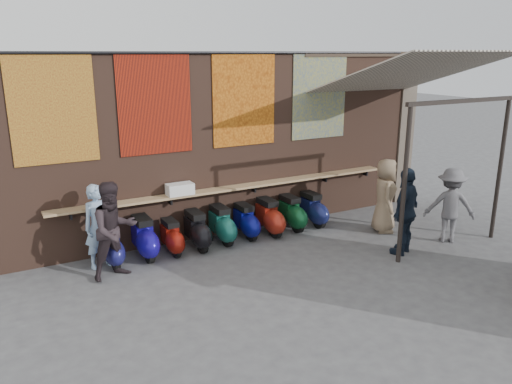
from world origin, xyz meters
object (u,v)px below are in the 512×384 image
(scooter_stool_0, at_px, (111,247))
(scooter_stool_7, at_px, (291,213))
(scooter_stool_2, at_px, (172,237))
(diner_left, at_px, (99,226))
(diner_right, at_px, (114,230))
(shopper_navy, at_px, (406,211))
(scooter_stool_8, at_px, (313,209))
(scooter_stool_1, at_px, (144,238))
(shelf_box, at_px, (180,189))
(scooter_stool_5, at_px, (246,221))
(scooter_stool_4, at_px, (222,225))
(scooter_stool_3, at_px, (197,231))
(shopper_tan, at_px, (385,196))
(shopper_grey, at_px, (450,205))
(scooter_stool_6, at_px, (269,217))

(scooter_stool_0, xyz_separation_m, scooter_stool_7, (4.15, 0.05, 0.02))
(scooter_stool_0, distance_m, scooter_stool_2, 1.21)
(diner_left, bearing_deg, diner_right, -91.24)
(shopper_navy, bearing_deg, scooter_stool_0, -46.30)
(scooter_stool_7, bearing_deg, scooter_stool_8, 0.60)
(scooter_stool_1, xyz_separation_m, scooter_stool_8, (4.09, 0.01, -0.03))
(shelf_box, height_order, scooter_stool_5, shelf_box)
(shelf_box, height_order, scooter_stool_4, shelf_box)
(scooter_stool_3, xyz_separation_m, shopper_navy, (3.62, -2.26, 0.50))
(shelf_box, xyz_separation_m, scooter_stool_2, (-0.35, -0.35, -0.89))
(scooter_stool_2, xyz_separation_m, shopper_tan, (4.74, -1.06, 0.50))
(scooter_stool_0, distance_m, scooter_stool_3, 1.77)
(scooter_stool_0, bearing_deg, shopper_grey, -18.32)
(shelf_box, distance_m, shopper_tan, 4.63)
(scooter_stool_1, height_order, scooter_stool_8, scooter_stool_1)
(diner_left, bearing_deg, scooter_stool_1, -15.23)
(scooter_stool_4, relative_size, shopper_grey, 0.51)
(scooter_stool_5, relative_size, scooter_stool_8, 0.96)
(scooter_stool_5, distance_m, shopper_grey, 4.44)
(scooter_stool_4, bearing_deg, shopper_navy, -37.67)
(shelf_box, bearing_deg, diner_left, -170.29)
(scooter_stool_1, height_order, scooter_stool_2, scooter_stool_1)
(shopper_navy, distance_m, shopper_grey, 1.35)
(diner_left, bearing_deg, scooter_stool_3, -16.59)
(scooter_stool_6, xyz_separation_m, scooter_stool_8, (1.23, 0.05, -0.02))
(scooter_stool_7, relative_size, shopper_navy, 0.46)
(scooter_stool_4, height_order, shopper_tan, shopper_tan)
(scooter_stool_7, xyz_separation_m, diner_right, (-4.19, -0.60, 0.51))
(diner_right, distance_m, shopper_tan, 6.01)
(scooter_stool_2, bearing_deg, scooter_stool_4, 3.64)
(scooter_stool_2, relative_size, diner_left, 0.45)
(scooter_stool_1, height_order, diner_left, diner_left)
(scooter_stool_0, bearing_deg, scooter_stool_4, 1.66)
(scooter_stool_0, bearing_deg, scooter_stool_7, 0.66)
(diner_left, xyz_separation_m, shopper_grey, (6.92, -2.27, -0.00))
(shelf_box, bearing_deg, scooter_stool_2, -134.87)
(scooter_stool_3, distance_m, shopper_tan, 4.34)
(scooter_stool_4, distance_m, diner_left, 2.60)
(diner_left, distance_m, shopper_grey, 7.28)
(shelf_box, relative_size, scooter_stool_8, 0.67)
(scooter_stool_1, distance_m, diner_left, 0.94)
(diner_left, height_order, diner_right, diner_right)
(scooter_stool_4, bearing_deg, scooter_stool_6, -3.00)
(scooter_stool_0, relative_size, scooter_stool_2, 1.07)
(shopper_grey, distance_m, shopper_tan, 1.40)
(scooter_stool_3, bearing_deg, diner_left, 178.85)
(scooter_stool_2, distance_m, scooter_stool_7, 2.93)
(shelf_box, height_order, scooter_stool_0, shelf_box)
(scooter_stool_2, distance_m, shopper_navy, 4.77)
(shelf_box, bearing_deg, scooter_stool_7, -6.53)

